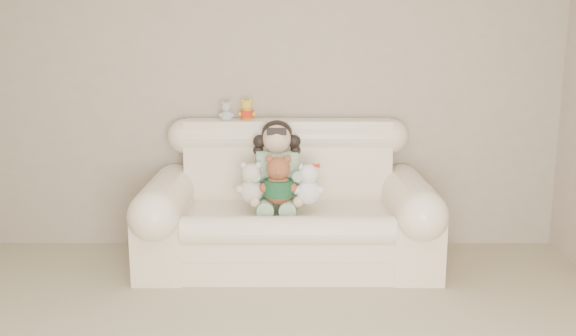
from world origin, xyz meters
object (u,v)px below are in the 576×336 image
at_px(sofa, 288,197).
at_px(brown_teddy, 278,175).
at_px(cream_teddy, 251,179).
at_px(seated_child, 277,164).
at_px(white_cat, 309,180).

bearing_deg(sofa, brown_teddy, -116.38).
xyz_separation_m(sofa, brown_teddy, (-0.07, -0.13, 0.19)).
bearing_deg(brown_teddy, cream_teddy, 172.04).
distance_m(sofa, brown_teddy, 0.24).
relative_size(sofa, brown_teddy, 5.10).
bearing_deg(seated_child, white_cat, -48.73).
relative_size(sofa, cream_teddy, 6.03).
height_order(brown_teddy, white_cat, brown_teddy).
bearing_deg(brown_teddy, sofa, 63.20).
xyz_separation_m(seated_child, white_cat, (0.22, -0.21, -0.07)).
xyz_separation_m(sofa, seated_child, (-0.08, 0.08, 0.23)).
bearing_deg(cream_teddy, brown_teddy, 8.20).
relative_size(sofa, seated_child, 3.25).
bearing_deg(cream_teddy, white_cat, 12.75).
relative_size(sofa, white_cat, 6.05).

